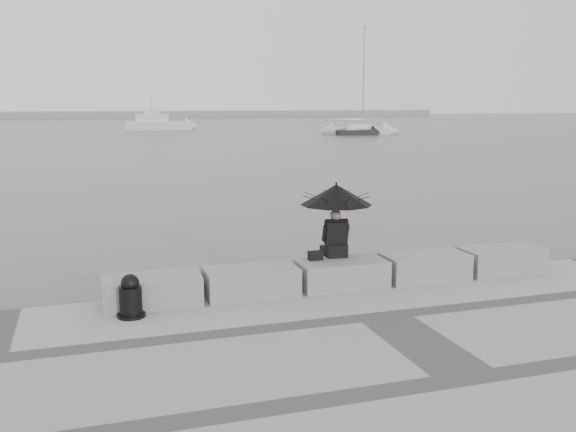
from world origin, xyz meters
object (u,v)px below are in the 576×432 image
object	(u,v)px
sailboat_right	(359,130)
motor_cruiser	(159,123)
seated_person	(336,202)
small_motorboat	(357,132)
mooring_bollard	(131,299)

from	to	relation	value
sailboat_right	motor_cruiser	bearing A→B (deg)	153.07
sailboat_right	motor_cruiser	size ratio (longest dim) A/B	1.38
seated_person	small_motorboat	xyz separation A→B (m)	(26.69, 59.39, -1.71)
mooring_bollard	small_motorboat	bearing A→B (deg)	63.16
seated_person	small_motorboat	size ratio (longest dim) A/B	0.28
seated_person	mooring_bollard	distance (m)	4.07
mooring_bollard	sailboat_right	world-z (taller)	sailboat_right
seated_person	motor_cruiser	bearing A→B (deg)	91.78
motor_cruiser	small_motorboat	xyz separation A→B (m)	(20.65, -21.45, -0.57)
motor_cruiser	small_motorboat	size ratio (longest dim) A/B	1.89
seated_person	sailboat_right	bearing A→B (deg)	71.67
mooring_bollard	sailboat_right	xyz separation A→B (m)	(31.43, 61.85, -0.26)
small_motorboat	motor_cruiser	bearing A→B (deg)	141.76
mooring_bollard	sailboat_right	size ratio (longest dim) A/B	0.05
mooring_bollard	small_motorboat	xyz separation A→B (m)	(30.48, 60.25, -0.48)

